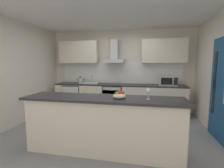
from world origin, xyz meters
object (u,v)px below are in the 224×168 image
at_px(refrigerator, 74,97).
at_px(range_hood, 114,56).
at_px(sink, 91,83).
at_px(oven, 114,98).
at_px(kettle, 80,80).
at_px(microwave, 168,81).
at_px(wine_glass, 148,92).
at_px(fruit_bowl, 119,96).

relative_size(refrigerator, range_hood, 1.18).
bearing_deg(refrigerator, sink, 1.32).
bearing_deg(refrigerator, oven, 0.12).
distance_m(refrigerator, kettle, 0.63).
bearing_deg(range_hood, kettle, -171.45).
height_order(microwave, range_hood, range_hood).
height_order(sink, wine_glass, sink).
xyz_separation_m(refrigerator, sink, (0.59, 0.01, 0.50)).
distance_m(kettle, wine_glass, 3.12).
distance_m(oven, fruit_bowl, 2.48).
distance_m(microwave, range_hood, 1.78).
height_order(microwave, kettle, microwave).
bearing_deg(range_hood, fruit_bowl, -77.57).
height_order(refrigerator, sink, sink).
height_order(kettle, fruit_bowl, kettle).
bearing_deg(range_hood, microwave, -5.56).
xyz_separation_m(oven, microwave, (1.62, -0.03, 0.59)).
distance_m(oven, wine_glass, 2.63).
bearing_deg(wine_glass, microwave, 75.41).
xyz_separation_m(kettle, fruit_bowl, (1.63, -2.32, 0.01)).
bearing_deg(kettle, fruit_bowl, -54.88).
distance_m(refrigerator, fruit_bowl, 3.07).
relative_size(refrigerator, wine_glass, 4.78).
xyz_separation_m(refrigerator, kettle, (0.24, -0.03, 0.58)).
bearing_deg(kettle, range_hood, 8.55).
bearing_deg(fruit_bowl, microwave, 65.39).
bearing_deg(sink, kettle, -172.70).
distance_m(oven, sink, 0.87).
xyz_separation_m(microwave, wine_glass, (-0.60, -2.32, 0.04)).
xyz_separation_m(oven, refrigerator, (-1.33, -0.00, -0.03)).
relative_size(range_hood, wine_glass, 4.05).
bearing_deg(microwave, wine_glass, -104.59).
relative_size(kettle, fruit_bowl, 1.31).
relative_size(refrigerator, microwave, 1.70).
relative_size(oven, wine_glass, 4.50).
relative_size(sink, wine_glass, 2.81).
height_order(oven, kettle, kettle).
xyz_separation_m(sink, wine_glass, (1.75, -2.36, 0.16)).
bearing_deg(fruit_bowl, sink, 118.49).
distance_m(sink, range_hood, 1.14).
distance_m(sink, wine_glass, 2.94).
distance_m(refrigerator, microwave, 3.01).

